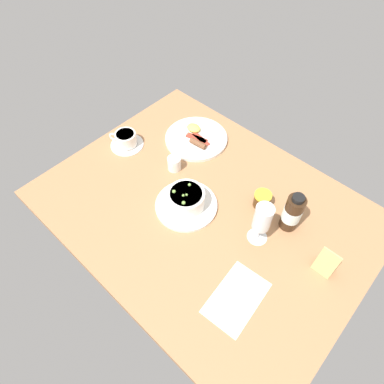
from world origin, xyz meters
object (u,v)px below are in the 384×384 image
(menu_card, at_px, (328,261))
(breakfast_plate, at_px, (196,138))
(sauce_bottle_brown, at_px, (292,213))
(porridge_bowl, at_px, (186,200))
(cutlery_setting, at_px, (238,297))
(wine_glass, at_px, (262,219))
(coffee_cup, at_px, (126,140))
(creamer_jug, at_px, (174,163))
(jam_jar, at_px, (262,200))

(menu_card, bearing_deg, breakfast_plate, 167.05)
(sauce_bottle_brown, height_order, menu_card, sauce_bottle_brown)
(porridge_bowl, relative_size, breakfast_plate, 0.85)
(breakfast_plate, bearing_deg, sauce_bottle_brown, -10.80)
(cutlery_setting, bearing_deg, porridge_bowl, 158.07)
(wine_glass, height_order, menu_card, wine_glass)
(porridge_bowl, bearing_deg, coffee_cup, 171.53)
(porridge_bowl, bearing_deg, creamer_jug, 147.71)
(sauce_bottle_brown, distance_m, breakfast_plate, 0.51)
(wine_glass, relative_size, menu_card, 1.66)
(porridge_bowl, bearing_deg, cutlery_setting, -21.93)
(cutlery_setting, height_order, breakfast_plate, breakfast_plate)
(cutlery_setting, xyz_separation_m, creamer_jug, (-0.49, 0.23, 0.03))
(coffee_cup, relative_size, jam_jar, 2.23)
(sauce_bottle_brown, bearing_deg, creamer_jug, -170.31)
(coffee_cup, height_order, sauce_bottle_brown, sauce_bottle_brown)
(wine_glass, height_order, jam_jar, wine_glass)
(sauce_bottle_brown, bearing_deg, wine_glass, -113.50)
(jam_jar, bearing_deg, sauce_bottle_brown, -3.30)
(porridge_bowl, height_order, wine_glass, wine_glass)
(jam_jar, distance_m, breakfast_plate, 0.40)
(coffee_cup, xyz_separation_m, menu_card, (0.85, 0.06, 0.02))
(creamer_jug, bearing_deg, porridge_bowl, -32.29)
(wine_glass, bearing_deg, coffee_cup, -179.04)
(creamer_jug, distance_m, sauce_bottle_brown, 0.46)
(sauce_bottle_brown, bearing_deg, cutlery_setting, -84.43)
(cutlery_setting, distance_m, wine_glass, 0.24)
(cutlery_setting, xyz_separation_m, wine_glass, (-0.08, 0.20, 0.10))
(breakfast_plate, distance_m, menu_card, 0.69)
(creamer_jug, xyz_separation_m, wine_glass, (0.41, -0.03, 0.08))
(wine_glass, relative_size, breakfast_plate, 0.64)
(menu_card, bearing_deg, porridge_bowl, -165.86)
(creamer_jug, distance_m, jam_jar, 0.35)
(coffee_cup, relative_size, sauce_bottle_brown, 0.85)
(breakfast_plate, bearing_deg, wine_glass, -24.06)
(wine_glass, bearing_deg, porridge_bowl, -165.02)
(porridge_bowl, bearing_deg, jam_jar, 44.27)
(wine_glass, xyz_separation_m, jam_jar, (-0.07, 0.11, -0.08))
(porridge_bowl, bearing_deg, menu_card, 14.14)
(porridge_bowl, height_order, menu_card, menu_card)
(breakfast_plate, bearing_deg, porridge_bowl, -53.46)
(cutlery_setting, distance_m, menu_card, 0.29)
(cutlery_setting, distance_m, sauce_bottle_brown, 0.32)
(jam_jar, relative_size, sauce_bottle_brown, 0.38)
(creamer_jug, height_order, breakfast_plate, creamer_jug)
(porridge_bowl, xyz_separation_m, sauce_bottle_brown, (0.30, 0.18, 0.04))
(coffee_cup, bearing_deg, sauce_bottle_brown, 9.77)
(creamer_jug, xyz_separation_m, menu_card, (0.62, 0.02, 0.02))
(creamer_jug, relative_size, jam_jar, 1.01)
(cutlery_setting, xyz_separation_m, jam_jar, (-0.14, 0.31, 0.03))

